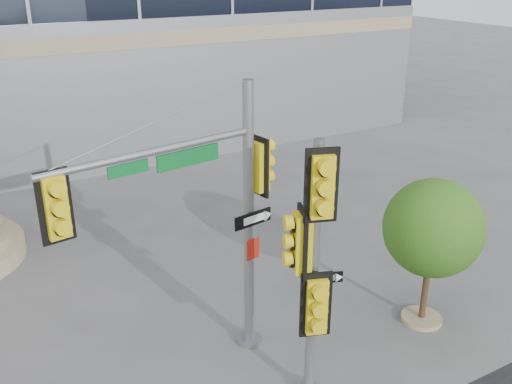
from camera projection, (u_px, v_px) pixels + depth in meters
ground at (287, 378)px, 11.98m from camera, size 120.00×120.00×0.00m
main_signal_pole at (204, 205)px, 11.05m from camera, size 4.67×1.14×6.04m
secondary_signal_pole at (313, 259)px, 10.26m from camera, size 0.92×0.87×5.37m
street_tree at (433, 231)px, 13.01m from camera, size 2.34×2.28×3.64m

